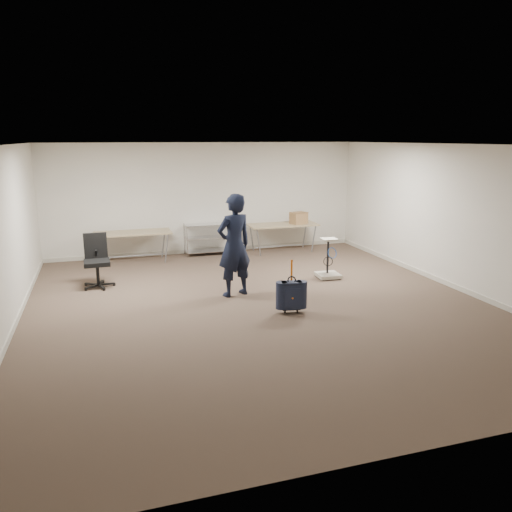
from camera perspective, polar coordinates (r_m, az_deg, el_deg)
name	(u,v)px	position (r m, az deg, el deg)	size (l,w,h in m)	color
ground	(259,306)	(8.92, 0.39, -5.68)	(9.00, 9.00, 0.00)	#443429
room_shell	(239,282)	(10.17, -1.98, -2.98)	(8.00, 9.00, 9.00)	silver
folding_table_left	(133,234)	(12.20, -13.92, 2.43)	(1.80, 0.75, 0.73)	#9B875F
folding_table_right	(283,226)	(12.98, 3.07, 3.44)	(1.80, 0.75, 0.73)	#9B875F
wire_shelf	(209,237)	(12.74, -5.38, 2.13)	(1.22, 0.47, 0.80)	silver
person	(234,245)	(9.25, -2.51, 1.21)	(0.70, 0.46, 1.93)	black
suitcase	(291,295)	(8.47, 4.06, -4.49)	(0.37, 0.25, 0.93)	black
office_chair	(98,271)	(10.43, -17.66, -1.64)	(0.64, 0.64, 1.06)	black
equipment_cart	(328,268)	(10.70, 8.26, -1.31)	(0.49, 0.49, 0.85)	beige
cardboard_box	(299,218)	(13.03, 4.89, 4.36)	(0.40, 0.30, 0.30)	olive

